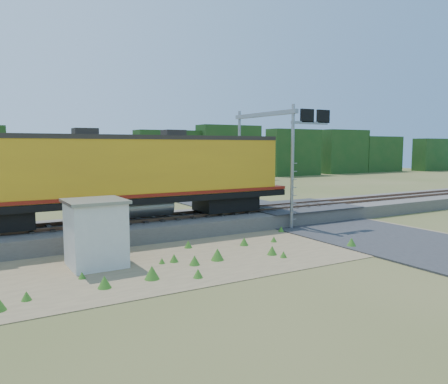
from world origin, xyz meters
TOP-DOWN VIEW (x-y plane):
  - ground at (0.00, 0.00)m, footprint 140.00×140.00m
  - ballast at (0.00, 6.00)m, footprint 70.00×5.00m
  - rails at (0.00, 6.00)m, footprint 70.00×1.54m
  - dirt_shoulder at (-2.00, 0.50)m, footprint 26.00×8.00m
  - road at (7.00, 0.74)m, footprint 7.00×66.00m
  - tree_line_north at (0.00, 38.00)m, footprint 130.00×3.00m
  - weed_clumps at (-3.50, 0.10)m, footprint 15.00×6.20m
  - locomotive at (-4.68, 6.00)m, footprint 18.79×2.87m
  - shed at (-7.12, 1.02)m, footprint 2.29×2.29m
  - signal_gantry at (4.76, 5.34)m, footprint 2.79×6.20m

SIDE VIEW (x-z plane):
  - ground at x=0.00m, z-range 0.00..0.00m
  - weed_clumps at x=-3.50m, z-range -0.28..0.28m
  - dirt_shoulder at x=-2.00m, z-range 0.00..0.03m
  - road at x=7.00m, z-range -0.34..0.52m
  - ballast at x=0.00m, z-range 0.00..0.80m
  - rails at x=0.00m, z-range 0.80..0.96m
  - shed at x=-7.12m, z-range 0.02..2.67m
  - tree_line_north at x=0.00m, z-range -0.18..6.32m
  - locomotive at x=-4.68m, z-range 0.93..5.78m
  - signal_gantry at x=4.76m, z-range 1.76..8.80m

